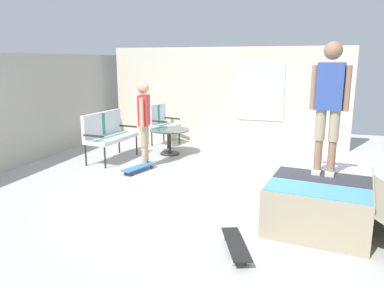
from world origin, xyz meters
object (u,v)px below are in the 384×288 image
at_px(patio_table, 170,137).
at_px(person_skater, 329,99).
at_px(skate_ramp, 323,199).
at_px(patio_chair_near_house, 162,120).
at_px(patio_bench, 107,131).
at_px(person_watching, 144,118).
at_px(skateboard_spare, 236,244).
at_px(skateboard_by_bench, 139,167).

relative_size(patio_table, person_skater, 0.53).
bearing_deg(person_skater, patio_table, 50.70).
relative_size(skate_ramp, patio_chair_near_house, 2.16).
distance_m(patio_bench, person_skater, 4.76).
height_order(patio_bench, person_watching, person_watching).
xyz_separation_m(person_watching, skateboard_spare, (-2.80, -2.39, -0.90)).
bearing_deg(patio_chair_near_house, patio_bench, 162.66).
xyz_separation_m(patio_chair_near_house, skateboard_spare, (-4.78, -2.84, -0.53)).
height_order(patio_bench, skateboard_by_bench, patio_bench).
distance_m(skate_ramp, skateboard_by_bench, 3.56).
distance_m(patio_table, skateboard_spare, 4.54).
xyz_separation_m(patio_table, skateboard_spare, (-3.90, -2.29, -0.32)).
bearing_deg(patio_chair_near_house, person_skater, -133.00).
bearing_deg(skateboard_by_bench, patio_chair_near_house, 11.50).
height_order(patio_bench, skateboard_spare, patio_bench).
bearing_deg(patio_table, skate_ramp, -130.55).
xyz_separation_m(skateboard_by_bench, skateboard_spare, (-2.45, -2.37, 0.00)).
relative_size(patio_chair_near_house, skateboard_spare, 1.25).
distance_m(patio_bench, patio_chair_near_house, 1.80).
bearing_deg(skateboard_by_bench, skateboard_spare, -135.96).
bearing_deg(skate_ramp, patio_bench, 66.02).
distance_m(patio_bench, skateboard_by_bench, 1.30).
xyz_separation_m(patio_bench, person_skater, (-1.78, -4.29, 1.00)).
bearing_deg(patio_chair_near_house, skateboard_spare, -149.26).
bearing_deg(skateboard_by_bench, skate_ramp, -111.60).
bearing_deg(patio_table, patio_bench, 127.67).
bearing_deg(skate_ramp, skateboard_spare, 140.73).
bearing_deg(patio_table, patio_chair_near_house, 32.10).
relative_size(patio_bench, patio_table, 1.44).
distance_m(skateboard_by_bench, skateboard_spare, 3.41).
relative_size(patio_chair_near_house, person_skater, 0.60).
xyz_separation_m(patio_chair_near_house, patio_table, (-0.88, -0.55, -0.21)).
height_order(person_skater, skateboard_by_bench, person_skater).
height_order(patio_table, skateboard_by_bench, patio_table).
bearing_deg(person_watching, person_skater, -114.68).
relative_size(patio_chair_near_house, patio_table, 1.13).
bearing_deg(patio_chair_near_house, patio_table, -147.90).
bearing_deg(patio_chair_near_house, person_watching, -167.16).
bearing_deg(patio_chair_near_house, skateboard_by_bench, -168.50).
bearing_deg(person_skater, skate_ramp, -171.65).
distance_m(patio_chair_near_house, person_skater, 5.23).
bearing_deg(skateboard_spare, patio_chair_near_house, 30.74).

